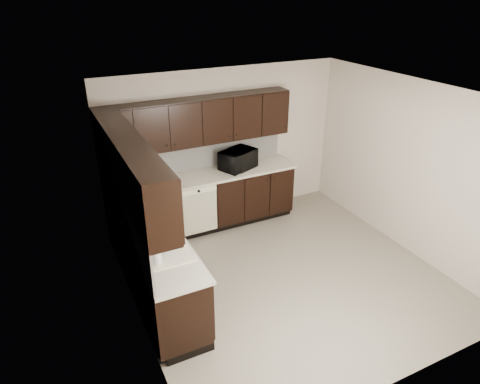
% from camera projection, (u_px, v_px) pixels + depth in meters
% --- Properties ---
extents(floor, '(4.00, 4.00, 0.00)m').
position_uv_depth(floor, '(285.00, 275.00, 5.91)').
color(floor, gray).
rests_on(floor, ground).
extents(ceiling, '(4.00, 4.00, 0.00)m').
position_uv_depth(ceiling, '(295.00, 95.00, 4.81)').
color(ceiling, white).
rests_on(ceiling, wall_back).
extents(wall_back, '(4.00, 0.02, 2.50)m').
position_uv_depth(wall_back, '(224.00, 146.00, 6.97)').
color(wall_back, beige).
rests_on(wall_back, floor).
extents(wall_left, '(0.02, 4.00, 2.50)m').
position_uv_depth(wall_left, '(131.00, 231.00, 4.56)').
color(wall_left, beige).
rests_on(wall_left, floor).
extents(wall_right, '(0.02, 4.00, 2.50)m').
position_uv_depth(wall_right, '(408.00, 167.00, 6.15)').
color(wall_right, beige).
rests_on(wall_right, floor).
extents(wall_front, '(4.00, 0.02, 2.50)m').
position_uv_depth(wall_front, '(412.00, 285.00, 3.75)').
color(wall_front, beige).
rests_on(wall_front, floor).
extents(lower_cabinets, '(3.00, 2.80, 0.90)m').
position_uv_depth(lower_cabinets, '(187.00, 229.00, 6.22)').
color(lower_cabinets, black).
rests_on(lower_cabinets, floor).
extents(countertop, '(3.03, 2.83, 0.04)m').
position_uv_depth(countertop, '(185.00, 198.00, 5.99)').
color(countertop, beige).
rests_on(countertop, lower_cabinets).
extents(backsplash, '(3.00, 2.80, 0.48)m').
position_uv_depth(backsplash, '(165.00, 178.00, 5.97)').
color(backsplash, silver).
rests_on(backsplash, countertop).
extents(upper_cabinets, '(3.00, 2.80, 0.70)m').
position_uv_depth(upper_cabinets, '(172.00, 139.00, 5.66)').
color(upper_cabinets, black).
rests_on(upper_cabinets, wall_back).
extents(dishwasher, '(0.58, 0.04, 0.78)m').
position_uv_depth(dishwasher, '(199.00, 208.00, 6.53)').
color(dishwasher, beige).
rests_on(dishwasher, lower_cabinets).
extents(sink, '(0.54, 0.82, 0.42)m').
position_uv_depth(sink, '(163.00, 253.00, 4.84)').
color(sink, beige).
rests_on(sink, countertop).
extents(microwave, '(0.67, 0.58, 0.31)m').
position_uv_depth(microwave, '(238.00, 160.00, 6.83)').
color(microwave, black).
rests_on(microwave, countertop).
extents(soap_bottle_a, '(0.10, 0.10, 0.17)m').
position_uv_depth(soap_bottle_a, '(164.00, 221.00, 5.20)').
color(soap_bottle_a, gray).
rests_on(soap_bottle_a, countertop).
extents(soap_bottle_b, '(0.10, 0.10, 0.26)m').
position_uv_depth(soap_bottle_b, '(156.00, 254.00, 4.48)').
color(soap_bottle_b, gray).
rests_on(soap_bottle_b, countertop).
extents(toaster_oven, '(0.39, 0.29, 0.25)m').
position_uv_depth(toaster_oven, '(122.00, 183.00, 6.12)').
color(toaster_oven, silver).
rests_on(toaster_oven, countertop).
extents(storage_bin, '(0.62, 0.54, 0.20)m').
position_uv_depth(storage_bin, '(144.00, 218.00, 5.24)').
color(storage_bin, silver).
rests_on(storage_bin, countertop).
extents(blue_pitcher, '(0.25, 0.25, 0.30)m').
position_uv_depth(blue_pitcher, '(165.00, 237.00, 4.76)').
color(blue_pitcher, navy).
rests_on(blue_pitcher, countertop).
extents(teal_tumbler, '(0.12, 0.12, 0.21)m').
position_uv_depth(teal_tumbler, '(143.00, 190.00, 5.93)').
color(teal_tumbler, '#0B6D7F').
rests_on(teal_tumbler, countertop).
extents(paper_towel_roll, '(0.20, 0.20, 0.34)m').
position_uv_depth(paper_towel_roll, '(144.00, 192.00, 5.74)').
color(paper_towel_roll, white).
rests_on(paper_towel_roll, countertop).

